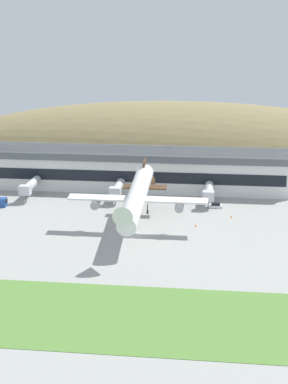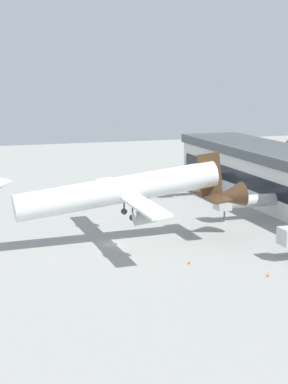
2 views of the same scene
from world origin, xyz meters
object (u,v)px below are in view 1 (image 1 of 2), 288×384
object	(u,v)px
jetway_1	(117,188)
cargo_airplane	(137,197)
traffic_cone_0	(196,225)
jetway_2	(209,191)
terminal_building	(127,166)
jetway_0	(30,186)
service_car_1	(215,206)
traffic_cone_1	(231,216)

from	to	relation	value
jetway_1	cargo_airplane	xyz separation A→B (m)	(9.91, -28.65, 5.74)
cargo_airplane	traffic_cone_0	xyz separation A→B (m)	(15.22, 6.61, -9.45)
jetway_1	jetway_2	size ratio (longest dim) A/B	0.93
terminal_building	jetway_1	distance (m)	15.96
jetway_0	service_car_1	distance (m)	57.88
jetway_1	traffic_cone_1	size ratio (longest dim) A/B	23.47
traffic_cone_0	traffic_cone_1	distance (m)	13.26
traffic_cone_0	traffic_cone_1	xyz separation A→B (m)	(9.69, 9.06, 0.00)
terminal_building	jetway_0	xyz separation A→B (m)	(-28.21, -16.19, -3.29)
jetway_1	cargo_airplane	size ratio (longest dim) A/B	0.28
jetway_0	service_car_1	world-z (taller)	jetway_0
jetway_2	traffic_cone_1	size ratio (longest dim) A/B	25.14
jetway_2	service_car_1	bearing A→B (deg)	-60.04
traffic_cone_0	terminal_building	bearing A→B (deg)	123.04
jetway_2	traffic_cone_0	xyz separation A→B (m)	(-2.93, -21.52, -3.71)
traffic_cone_0	traffic_cone_1	bearing A→B (deg)	43.07
terminal_building	jetway_2	world-z (taller)	terminal_building
traffic_cone_0	traffic_cone_1	size ratio (longest dim) A/B	1.00
terminal_building	service_car_1	size ratio (longest dim) A/B	23.19
jetway_1	traffic_cone_0	bearing A→B (deg)	-41.25
jetway_0	cargo_airplane	size ratio (longest dim) A/B	0.30
jetway_2	service_car_1	size ratio (longest dim) A/B	3.14
terminal_building	jetway_2	xyz separation A→B (m)	(27.41, -16.12, -3.29)
terminal_building	service_car_1	xyz separation A→B (m)	(29.46, -19.67, -6.69)
service_car_1	traffic_cone_1	distance (m)	10.08
jetway_2	traffic_cone_1	world-z (taller)	jetway_2
cargo_airplane	traffic_cone_0	world-z (taller)	cargo_airplane
traffic_cone_0	traffic_cone_1	world-z (taller)	same
service_car_1	traffic_cone_0	world-z (taller)	service_car_1
jetway_1	service_car_1	world-z (taller)	jetway_1
jetway_0	traffic_cone_1	size ratio (longest dim) A/B	25.37
jetway_1	jetway_2	xyz separation A→B (m)	(28.05, -0.52, 0.00)
jetway_1	jetway_0	bearing A→B (deg)	-178.78
traffic_cone_1	traffic_cone_0	bearing A→B (deg)	-136.93
jetway_0	service_car_1	xyz separation A→B (m)	(57.67, -3.49, -3.40)
jetway_0	traffic_cone_0	world-z (taller)	jetway_0
jetway_1	traffic_cone_1	xyz separation A→B (m)	(34.81, -12.98, -3.71)
service_car_1	cargo_airplane	bearing A→B (deg)	-129.41
traffic_cone_0	jetway_1	bearing A→B (deg)	138.75
jetway_0	jetway_1	bearing A→B (deg)	1.22
service_car_1	traffic_cone_0	xyz separation A→B (m)	(-4.98, -17.97, -0.31)
terminal_building	service_car_1	world-z (taller)	terminal_building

